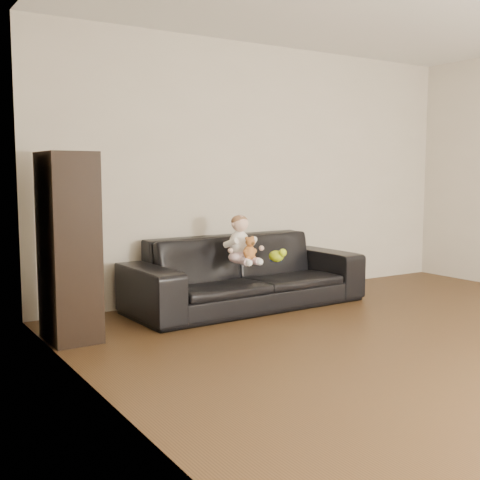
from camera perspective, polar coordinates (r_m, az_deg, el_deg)
wall_back at (r=6.39m, az=2.22°, el=6.56°), size 5.00×0.00×5.00m
wall_left at (r=2.76m, az=-8.60°, el=6.74°), size 0.00×5.50×5.50m
sofa at (r=5.76m, az=0.58°, el=-3.05°), size 2.34×0.99×0.67m
cabinet at (r=4.74m, az=-15.92°, el=-0.67°), size 0.37×0.50×1.44m
shelf_item at (r=4.72m, az=-15.81°, el=3.25°), size 0.19×0.25×0.28m
baby at (r=5.54m, az=0.07°, el=-0.23°), size 0.31×0.38×0.45m
teddy_bear at (r=5.43m, az=0.93°, el=-0.81°), size 0.13×0.13×0.21m
toy_green at (r=5.67m, az=3.46°, el=-1.54°), size 0.15×0.18×0.11m
toy_rattle at (r=5.72m, az=3.34°, el=-1.71°), size 0.08×0.08×0.06m
toy_blue_disc at (r=5.77m, az=3.44°, el=-1.89°), size 0.13×0.13×0.02m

